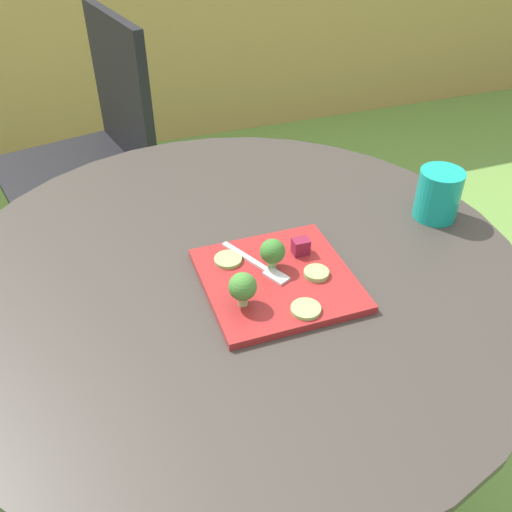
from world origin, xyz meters
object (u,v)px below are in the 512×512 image
at_px(salad_plate, 277,280).
at_px(fork, 260,266).
at_px(patio_chair, 95,140).
at_px(drinking_glass, 438,197).

bearing_deg(salad_plate, fork, 119.68).
xyz_separation_m(patio_chair, drinking_glass, (0.59, -0.96, 0.22)).
bearing_deg(patio_chair, fork, -79.02).
relative_size(patio_chair, fork, 6.15).
bearing_deg(fork, patio_chair, 100.98).
bearing_deg(patio_chair, drinking_glass, -58.33).
bearing_deg(fork, drinking_glass, 8.13).
height_order(salad_plate, fork, fork).
height_order(patio_chair, salad_plate, patio_chair).
bearing_deg(salad_plate, patio_chair, 101.66).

